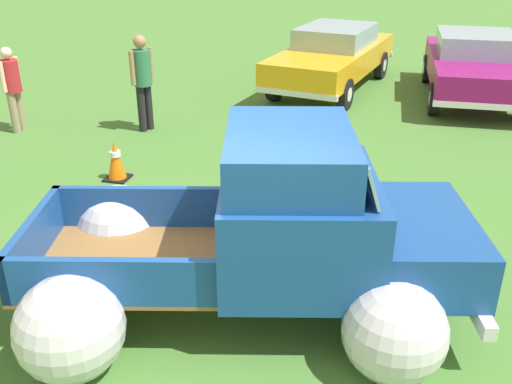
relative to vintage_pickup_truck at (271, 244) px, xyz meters
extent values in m
plane|color=#477A33|center=(-0.38, -0.09, -0.76)|extent=(80.00, 80.00, 0.00)
cylinder|color=black|center=(0.83, 1.10, -0.38)|extent=(0.79, 0.39, 0.76)
cylinder|color=silver|center=(0.83, 1.10, -0.38)|extent=(0.39, 0.31, 0.34)
cylinder|color=black|center=(1.24, -0.59, -0.38)|extent=(0.79, 0.39, 0.76)
cylinder|color=silver|center=(1.24, -0.59, -0.38)|extent=(0.39, 0.31, 0.34)
cylinder|color=black|center=(-1.89, 0.43, -0.38)|extent=(0.79, 0.39, 0.76)
cylinder|color=silver|center=(-1.89, 0.43, -0.38)|extent=(0.39, 0.31, 0.34)
cylinder|color=black|center=(-1.48, -1.26, -0.38)|extent=(0.79, 0.39, 0.76)
cylinder|color=silver|center=(-1.48, -1.26, -0.38)|extent=(0.39, 0.31, 0.34)
sphere|color=silver|center=(-1.91, 0.48, -0.32)|extent=(1.16, 1.16, 0.96)
sphere|color=silver|center=(-1.47, -1.31, -0.32)|extent=(1.16, 1.16, 0.96)
cube|color=olive|center=(-1.30, -0.32, -0.22)|extent=(2.36, 1.98, 0.04)
cube|color=#19478C|center=(-1.47, 0.39, 0.01)|extent=(2.01, 0.56, 0.50)
cube|color=#19478C|center=(-1.13, -1.03, 0.01)|extent=(2.01, 0.56, 0.50)
cube|color=#19478C|center=(-0.34, -0.08, 0.01)|extent=(0.44, 1.52, 0.50)
cube|color=#19478C|center=(-2.26, -0.55, 0.01)|extent=(0.44, 1.52, 0.50)
cube|color=#19478C|center=(0.25, 0.06, 0.24)|extent=(1.81, 2.00, 0.95)
cube|color=#19478C|center=(0.16, 0.04, 0.94)|extent=(1.48, 1.77, 0.45)
cube|color=#8CADB7|center=(0.78, 0.19, 0.92)|extent=(0.49, 1.45, 0.38)
cube|color=#19478C|center=(1.27, 0.31, 0.04)|extent=(1.60, 1.87, 0.55)
sphere|color=silver|center=(0.82, 1.13, -0.34)|extent=(1.11, 1.11, 0.92)
sphere|color=silver|center=(1.24, -0.62, -0.34)|extent=(1.11, 1.11, 0.92)
cube|color=silver|center=(-2.55, -0.62, -0.30)|extent=(0.59, 1.95, 0.14)
cube|color=silver|center=(1.80, 0.44, -0.30)|extent=(0.59, 1.95, 0.14)
sphere|color=red|center=(-2.70, 0.15, -0.12)|extent=(0.13, 0.13, 0.11)
cylinder|color=black|center=(-0.06, 7.15, -0.43)|extent=(0.32, 0.69, 0.66)
cylinder|color=silver|center=(-0.06, 7.15, -0.43)|extent=(0.26, 0.33, 0.30)
cylinder|color=black|center=(-1.65, 7.45, -0.43)|extent=(0.32, 0.69, 0.66)
cylinder|color=silver|center=(-1.65, 7.45, -0.43)|extent=(0.26, 0.33, 0.30)
cylinder|color=black|center=(0.51, 10.09, -0.43)|extent=(0.32, 0.69, 0.66)
cylinder|color=silver|center=(0.51, 10.09, -0.43)|extent=(0.26, 0.33, 0.30)
cylinder|color=black|center=(-1.09, 10.40, -0.43)|extent=(0.32, 0.69, 0.66)
cylinder|color=silver|center=(-1.09, 10.40, -0.43)|extent=(0.26, 0.33, 0.30)
cube|color=#F2A819|center=(-0.57, 8.77, -0.05)|extent=(2.59, 4.93, 0.55)
cube|color=#8CADB7|center=(-0.54, 8.95, 0.45)|extent=(1.84, 2.22, 0.45)
cube|color=silver|center=(-0.14, 11.03, -0.31)|extent=(1.79, 0.44, 0.12)
cube|color=silver|center=(-1.01, 6.51, -0.31)|extent=(1.79, 0.44, 0.12)
cylinder|color=black|center=(1.75, 7.25, -0.43)|extent=(0.22, 0.67, 0.66)
cylinder|color=silver|center=(1.75, 7.25, -0.43)|extent=(0.22, 0.30, 0.30)
cylinder|color=black|center=(3.37, 10.07, -0.43)|extent=(0.22, 0.67, 0.66)
cylinder|color=silver|center=(3.37, 10.07, -0.43)|extent=(0.22, 0.30, 0.30)
cylinder|color=black|center=(1.65, 10.00, -0.43)|extent=(0.22, 0.67, 0.66)
cylinder|color=silver|center=(1.65, 10.00, -0.43)|extent=(0.22, 0.30, 0.30)
cube|color=#8C1466|center=(2.56, 8.66, -0.05)|extent=(2.00, 4.38, 0.55)
cube|color=#8CADB7|center=(2.56, 8.83, 0.45)|extent=(1.67, 1.87, 0.45)
cube|color=silver|center=(2.49, 10.77, -0.31)|extent=(1.90, 0.17, 0.12)
cube|color=silver|center=(2.64, 6.54, -0.31)|extent=(1.90, 0.17, 0.12)
cylinder|color=black|center=(-3.54, 4.95, -0.32)|extent=(0.20, 0.20, 0.87)
cylinder|color=black|center=(-3.61, 4.79, -0.32)|extent=(0.20, 0.20, 0.87)
cylinder|color=#2D724C|center=(-3.57, 4.87, 0.44)|extent=(0.45, 0.45, 0.65)
cylinder|color=#A87A56|center=(-3.48, 5.07, 0.47)|extent=(0.12, 0.12, 0.62)
cylinder|color=#A87A56|center=(-3.67, 4.67, 0.47)|extent=(0.12, 0.12, 0.62)
sphere|color=#A87A56|center=(-3.57, 4.87, 0.91)|extent=(0.31, 0.31, 0.23)
cylinder|color=gray|center=(-5.89, 4.28, -0.37)|extent=(0.15, 0.15, 0.77)
cylinder|color=gray|center=(-5.89, 4.11, -0.37)|extent=(0.15, 0.15, 0.77)
cylinder|color=#B2262D|center=(-5.89, 4.19, 0.30)|extent=(0.34, 0.34, 0.58)
cylinder|color=beige|center=(-5.89, 4.41, 0.33)|extent=(0.09, 0.09, 0.55)
cylinder|color=beige|center=(-5.89, 3.97, 0.33)|extent=(0.09, 0.09, 0.55)
sphere|color=beige|center=(-5.89, 4.19, 0.73)|extent=(0.21, 0.21, 0.21)
cube|color=black|center=(-3.04, 2.60, -0.74)|extent=(0.36, 0.36, 0.03)
cone|color=orange|center=(-3.04, 2.60, -0.43)|extent=(0.28, 0.28, 0.60)
cylinder|color=white|center=(-3.04, 2.60, -0.34)|extent=(0.17, 0.17, 0.08)
camera|label=1|loc=(1.08, -4.75, 2.86)|focal=40.31mm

